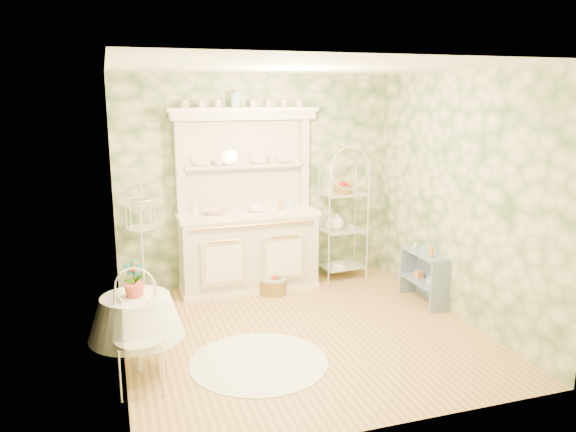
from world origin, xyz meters
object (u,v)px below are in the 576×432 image
object	(u,v)px
cafe_chair	(139,337)
kitchen_dresser	(248,201)
floor_basket	(273,285)
bakers_rack	(343,208)
round_table	(137,337)
side_shelf	(424,277)
birdcage_stand	(142,241)

from	to	relation	value
cafe_chair	kitchen_dresser	bearing A→B (deg)	73.09
floor_basket	kitchen_dresser	bearing A→B (deg)	129.68
bakers_rack	cafe_chair	distance (m)	3.64
cafe_chair	bakers_rack	bearing A→B (deg)	56.02
cafe_chair	floor_basket	size ratio (longest dim) A/B	2.73
round_table	cafe_chair	distance (m)	0.36
round_table	cafe_chair	xyz separation A→B (m)	(0.00, -0.33, 0.14)
floor_basket	cafe_chair	bearing A→B (deg)	-132.19
side_shelf	round_table	bearing A→B (deg)	-173.02
cafe_chair	floor_basket	distance (m)	2.59
cafe_chair	birdcage_stand	size ratio (longest dim) A/B	0.64
kitchen_dresser	floor_basket	distance (m)	1.10
kitchen_dresser	round_table	bearing A→B (deg)	-128.58
cafe_chair	birdcage_stand	world-z (taller)	birdcage_stand
cafe_chair	floor_basket	world-z (taller)	cafe_chair
round_table	cafe_chair	bearing A→B (deg)	-90.00
round_table	kitchen_dresser	bearing A→B (deg)	51.42
side_shelf	round_table	size ratio (longest dim) A/B	1.06
birdcage_stand	cafe_chair	bearing A→B (deg)	-94.68
birdcage_stand	bakers_rack	bearing A→B (deg)	2.80
kitchen_dresser	floor_basket	world-z (taller)	kitchen_dresser
bakers_rack	side_shelf	world-z (taller)	bakers_rack
side_shelf	birdcage_stand	size ratio (longest dim) A/B	0.47
round_table	cafe_chair	world-z (taller)	cafe_chair
side_shelf	cafe_chair	bearing A→B (deg)	-167.77
bakers_rack	floor_basket	bearing A→B (deg)	-168.02
birdcage_stand	kitchen_dresser	bearing A→B (deg)	2.43
side_shelf	cafe_chair	distance (m)	3.53
kitchen_dresser	cafe_chair	xyz separation A→B (m)	(-1.48, -2.19, -0.67)
floor_basket	side_shelf	bearing A→B (deg)	-26.60
bakers_rack	birdcage_stand	world-z (taller)	bakers_rack
birdcage_stand	floor_basket	xyz separation A→B (m)	(1.54, -0.23, -0.64)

